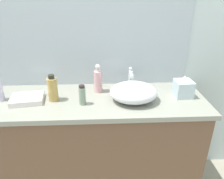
% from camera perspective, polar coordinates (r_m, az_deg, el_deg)
% --- Properties ---
extents(bathroom_wall_rear, '(6.00, 0.06, 2.60)m').
position_cam_1_polar(bathroom_wall_rear, '(1.75, -5.75, 14.24)').
color(bathroom_wall_rear, silver).
rests_on(bathroom_wall_rear, ground).
extents(vanity_counter, '(1.67, 0.55, 0.90)m').
position_cam_1_polar(vanity_counter, '(1.83, -4.95, -14.96)').
color(vanity_counter, brown).
rests_on(vanity_counter, ground).
extents(wall_mirror_panel, '(1.56, 0.01, 0.97)m').
position_cam_1_polar(wall_mirror_panel, '(1.70, -5.86, 16.76)').
color(wall_mirror_panel, '#B2BCC6').
rests_on(wall_mirror_panel, vanity_counter).
extents(sink_basin, '(0.34, 0.29, 0.13)m').
position_cam_1_polar(sink_basin, '(1.53, 5.71, -0.69)').
color(sink_basin, silver).
rests_on(sink_basin, vanity_counter).
extents(faucet, '(0.03, 0.12, 0.18)m').
position_cam_1_polar(faucet, '(1.67, 4.97, 2.98)').
color(faucet, silver).
rests_on(faucet, vanity_counter).
extents(lotion_bottle, '(0.07, 0.07, 0.19)m').
position_cam_1_polar(lotion_bottle, '(1.57, -15.36, 0.16)').
color(lotion_bottle, tan).
rests_on(lotion_bottle, vanity_counter).
extents(perfume_bottle, '(0.05, 0.05, 0.14)m').
position_cam_1_polar(perfume_bottle, '(1.49, -7.84, -1.50)').
color(perfume_bottle, gray).
rests_on(perfume_bottle, vanity_counter).
extents(spray_can, '(0.06, 0.06, 0.22)m').
position_cam_1_polar(spray_can, '(1.65, -3.66, 2.44)').
color(spray_can, '#DD9FA5').
rests_on(spray_can, vanity_counter).
extents(tissue_box, '(0.13, 0.13, 0.16)m').
position_cam_1_polar(tissue_box, '(1.67, 18.28, 0.48)').
color(tissue_box, silver).
rests_on(tissue_box, vanity_counter).
extents(folded_hand_towel, '(0.24, 0.20, 0.04)m').
position_cam_1_polar(folded_hand_towel, '(1.64, -21.45, -2.34)').
color(folded_hand_towel, white).
rests_on(folded_hand_towel, vanity_counter).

